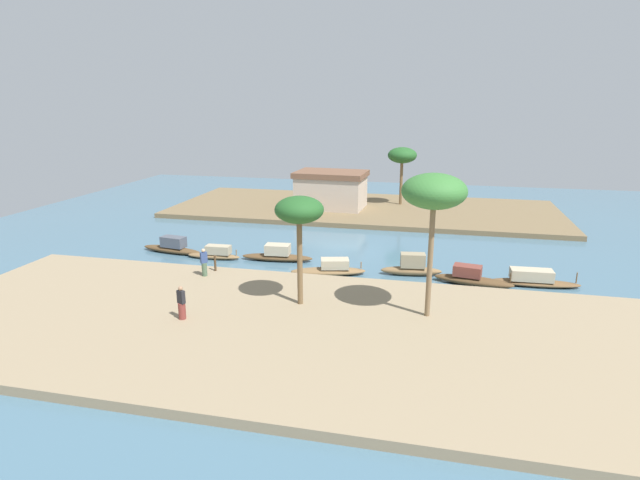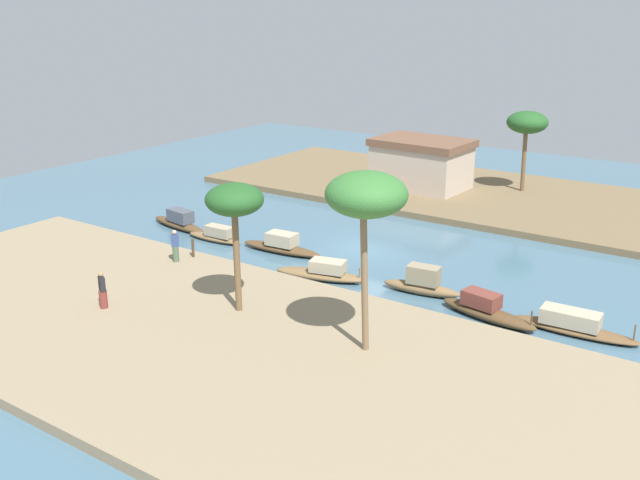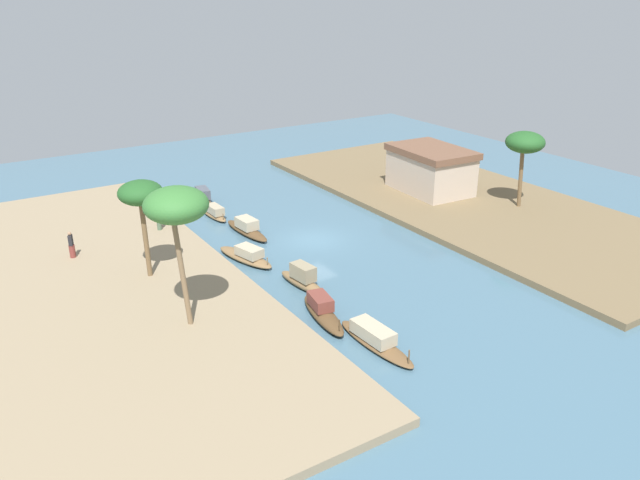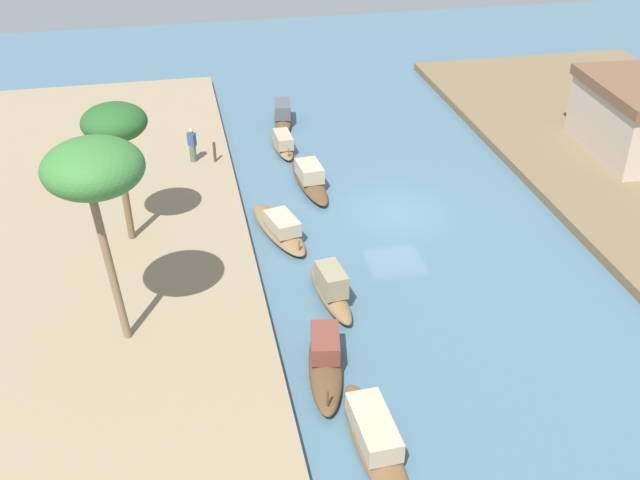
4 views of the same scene
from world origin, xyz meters
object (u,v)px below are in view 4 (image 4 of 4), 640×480
object	(u,v)px
riverside_building	(640,117)
palm_tree_left_far	(93,170)
sampan_open_hull	(325,359)
person_by_mooring	(59,174)
person_on_near_bank	(192,146)
sampan_foreground	(309,178)
sampan_near_left_bank	(375,437)
mooring_post	(215,152)
sampan_upstream_small	(331,289)
sampan_with_red_awning	(282,143)
palm_tree_left_near	(114,125)
sampan_with_tall_canopy	(280,227)
sampan_downstream_large	(283,115)

from	to	relation	value
riverside_building	palm_tree_left_far	bearing A→B (deg)	-65.02
sampan_open_hull	person_by_mooring	bearing A→B (deg)	-136.24
sampan_open_hull	riverside_building	world-z (taller)	riverside_building
person_on_near_bank	sampan_foreground	bearing A→B (deg)	12.98
sampan_near_left_bank	mooring_post	xyz separation A→B (m)	(-19.00, -2.85, 0.53)
sampan_upstream_small	sampan_open_hull	bearing A→B (deg)	-22.17
sampan_with_red_awning	mooring_post	bearing A→B (deg)	-67.92
palm_tree_left_near	sampan_with_tall_canopy	bearing A→B (deg)	86.92
sampan_near_left_bank	person_by_mooring	size ratio (longest dim) A/B	3.11
sampan_upstream_small	riverside_building	xyz separation A→B (m)	(-8.81, 17.35, 1.68)
sampan_foreground	sampan_with_red_awning	size ratio (longest dim) A/B	1.31
sampan_open_hull	mooring_post	xyz separation A→B (m)	(-15.44, -2.18, 0.50)
sampan_open_hull	riverside_building	xyz separation A→B (m)	(-12.41, 18.32, 1.80)
person_by_mooring	palm_tree_left_near	xyz separation A→B (m)	(5.07, 3.14, 4.17)
sampan_near_left_bank	sampan_upstream_small	bearing A→B (deg)	175.06
riverside_building	person_on_near_bank	bearing A→B (deg)	-95.63
sampan_downstream_large	sampan_open_hull	xyz separation A→B (m)	(20.64, -2.00, -0.02)
sampan_foreground	palm_tree_left_far	size ratio (longest dim) A/B	0.71
person_by_mooring	sampan_near_left_bank	bearing A→B (deg)	-126.82
sampan_open_hull	palm_tree_left_near	xyz separation A→B (m)	(-8.94, -6.12, 4.89)
sampan_upstream_small	sampan_with_red_awning	distance (m)	13.46
person_by_mooring	palm_tree_left_far	distance (m)	13.09
sampan_foreground	palm_tree_left_near	size ratio (longest dim) A/B	0.88
riverside_building	sampan_near_left_bank	bearing A→B (deg)	-44.86
mooring_post	palm_tree_left_far	world-z (taller)	palm_tree_left_far
palm_tree_left_near	riverside_building	xyz separation A→B (m)	(-3.47, 24.44, -3.09)
sampan_foreground	riverside_building	world-z (taller)	riverside_building
sampan_with_tall_canopy	palm_tree_left_near	size ratio (longest dim) A/B	0.86
sampan_foreground	person_by_mooring	size ratio (longest dim) A/B	2.99
sampan_upstream_small	sampan_open_hull	distance (m)	3.73
sampan_upstream_small	riverside_building	distance (m)	19.53
sampan_foreground	sampan_open_hull	xyz separation A→B (m)	(12.74, -1.96, 0.00)
sampan_foreground	sampan_near_left_bank	world-z (taller)	sampan_foreground
sampan_with_tall_canopy	person_on_near_bank	bearing A→B (deg)	-170.43
sampan_downstream_large	sampan_with_red_awning	bearing A→B (deg)	-0.49
person_by_mooring	person_on_near_bank	bearing A→B (deg)	-50.83
sampan_upstream_small	sampan_with_red_awning	bearing A→B (deg)	171.19
sampan_open_hull	sampan_with_red_awning	size ratio (longest dim) A/B	1.25
sampan_with_red_awning	sampan_with_tall_canopy	bearing A→B (deg)	-12.18
palm_tree_left_far	sampan_upstream_small	bearing A→B (deg)	98.87
person_on_near_bank	sampan_downstream_large	bearing A→B (deg)	86.29
sampan_downstream_large	person_on_near_bank	size ratio (longest dim) A/B	2.90
sampan_downstream_large	palm_tree_left_far	xyz separation A→B (m)	(18.19, -8.38, 6.13)
person_on_near_bank	palm_tree_left_near	world-z (taller)	palm_tree_left_near
sampan_upstream_small	sampan_foreground	distance (m)	9.20
sampan_upstream_small	person_by_mooring	world-z (taller)	person_by_mooring
sampan_open_hull	mooring_post	size ratio (longest dim) A/B	4.76
sampan_with_tall_canopy	mooring_post	bearing A→B (deg)	-177.18
sampan_with_red_awning	sampan_open_hull	bearing A→B (deg)	-6.79
sampan_upstream_small	palm_tree_left_near	xyz separation A→B (m)	(-5.34, -7.09, 4.77)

